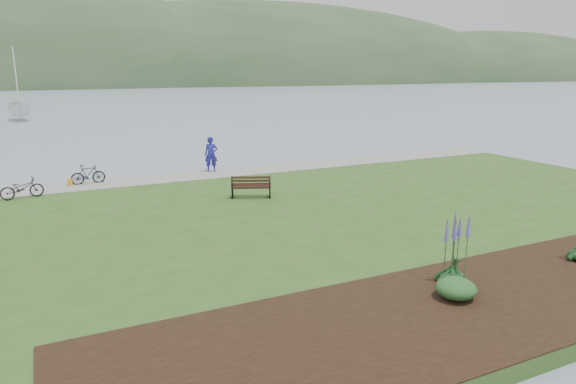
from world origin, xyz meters
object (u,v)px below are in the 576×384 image
(park_bench, at_px, (251,186))
(sailboat, at_px, (21,120))
(bicycle_a, at_px, (22,188))
(person, at_px, (211,152))

(park_bench, relative_size, sailboat, 0.07)
(sailboat, bearing_deg, bicycle_a, -93.61)
(bicycle_a, bearing_deg, person, -88.26)
(person, bearing_deg, park_bench, -74.62)
(park_bench, xyz_separation_m, person, (0.20, 5.99, 0.58))
(person, height_order, sailboat, sailboat)
(sailboat, bearing_deg, person, -81.16)
(park_bench, distance_m, person, 6.02)
(park_bench, height_order, person, person)
(person, bearing_deg, sailboat, 120.92)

